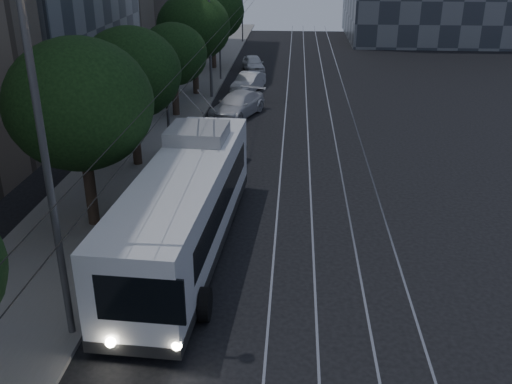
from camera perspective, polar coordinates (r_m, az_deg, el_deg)
The scene contains 17 objects.
ground at distance 19.73m, azimuth 0.81°, elevation -8.28°, with size 120.00×120.00×0.00m, color black.
sidewalk at distance 39.08m, azimuth -8.65°, elevation 7.95°, with size 5.00×90.00×0.15m, color gray.
tram_rails at distance 38.22m, azimuth 6.30°, elevation 7.62°, with size 4.52×90.00×0.02m.
overhead_wires at distance 37.85m, azimuth -5.13°, elevation 12.89°, with size 2.23×90.00×6.00m.
trolleybus at distance 20.58m, azimuth -7.00°, elevation -1.44°, with size 3.38×12.95×5.63m.
pickup_silver at distance 28.36m, azimuth -5.24°, elevation 3.50°, with size 2.43×5.27×1.46m, color #A6AAAE.
car_white_a at distance 32.58m, azimuth -4.24°, elevation 6.04°, with size 1.51×3.76×1.28m, color silver.
car_white_b at distance 37.69m, azimuth -1.89°, elevation 8.71°, with size 2.14×5.25×1.52m, color silver.
car_white_c at distance 44.43m, azimuth -0.76°, elevation 10.92°, with size 1.47×4.23×1.39m, color silver.
car_white_d at distance 51.71m, azimuth -0.27°, elevation 12.72°, with size 1.64×4.08×1.39m, color silver.
tree_1 at distance 22.14m, azimuth -17.22°, elevation 8.36°, with size 5.44×5.44×7.46m.
tree_2 at distance 28.42m, azimuth -12.47°, elevation 11.49°, with size 4.90×4.90×6.96m.
tree_3 at distance 37.23m, azimuth -8.30°, elevation 13.45°, with size 4.33×4.33×6.00m.
tree_4 at distance 42.70m, azimuth -6.26°, elevation 16.07°, with size 5.31×5.31×7.36m.
tree_5 at distance 52.16m, azimuth -4.39°, elevation 17.56°, with size 5.58×5.58×7.55m.
streetlamp_near at distance 14.94m, azimuth -19.21°, elevation 5.44°, with size 2.45×0.44×10.13m.
streetlamp_far at distance 41.30m, azimuth -4.12°, elevation 18.10°, with size 2.61×0.44×10.92m.
Camera 1 is at (0.89, -16.74, 10.41)m, focal length 40.00 mm.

